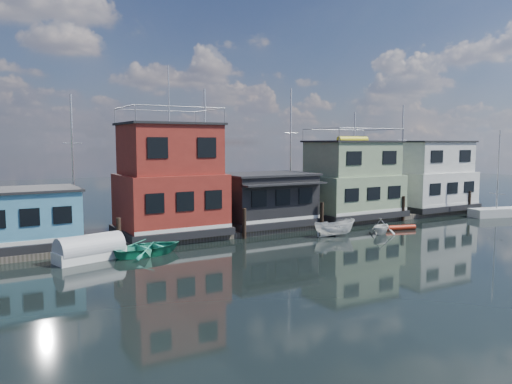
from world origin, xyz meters
TOP-DOWN VIEW (x-y plane):
  - ground at (0.00, 0.00)m, footprint 160.00×160.00m
  - dock at (0.00, 12.00)m, footprint 48.00×5.00m
  - houseboat_blue at (-18.00, 12.00)m, footprint 6.40×4.90m
  - houseboat_red at (-8.50, 12.00)m, footprint 7.40×5.90m
  - houseboat_dark at (-0.50, 11.98)m, footprint 7.40×6.10m
  - houseboat_green at (8.50, 12.00)m, footprint 8.40×5.90m
  - houseboat_white at (18.50, 12.00)m, footprint 8.40×5.90m
  - pilings at (-0.33, 9.20)m, footprint 42.28×0.28m
  - background_masts at (4.76, 18.00)m, footprint 36.40×0.16m
  - motorboat at (2.16, 6.60)m, footprint 3.44×1.91m
  - dinghy_teal at (-11.62, 7.62)m, footprint 4.77×3.71m
  - day_sailer at (21.50, 6.65)m, footprint 5.33×2.89m
  - dinghy_white at (5.76, 5.50)m, footprint 2.98×2.81m
  - tarp_runabout at (-15.04, 8.01)m, footprint 4.25×2.49m
  - red_kayak at (8.31, 6.06)m, footprint 2.70×1.08m

SIDE VIEW (x-z plane):
  - ground at x=0.00m, z-range 0.00..0.00m
  - red_kayak at x=8.31m, z-range 0.00..0.40m
  - dock at x=0.00m, z-range 0.00..0.40m
  - dinghy_teal at x=-11.62m, z-range 0.00..0.91m
  - day_sailer at x=21.50m, z-range -3.54..4.45m
  - tarp_runabout at x=-15.04m, z-range -0.21..1.42m
  - dinghy_white at x=5.76m, z-range 0.00..1.24m
  - motorboat at x=2.16m, z-range 0.00..1.25m
  - pilings at x=-0.33m, z-range 0.00..2.20m
  - houseboat_blue at x=-18.00m, z-range 0.38..4.04m
  - houseboat_dark at x=-0.50m, z-range 0.39..4.45m
  - houseboat_white at x=18.50m, z-range 0.21..6.87m
  - houseboat_green at x=8.50m, z-range 0.03..7.06m
  - houseboat_red at x=-8.50m, z-range -1.83..10.03m
  - background_masts at x=4.76m, z-range -0.45..11.55m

